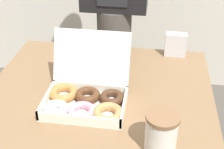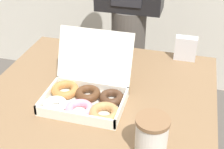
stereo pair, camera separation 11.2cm
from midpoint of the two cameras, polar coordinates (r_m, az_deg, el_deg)
donut_box at (r=1.15m, az=-2.09°, el=-3.92°), size 0.33×0.30×0.23m
coffee_cup at (r=0.95m, az=10.67°, el=-11.23°), size 0.10×0.10×0.14m
napkin_holder at (r=1.48m, az=15.45°, el=4.58°), size 0.10×0.04×0.11m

